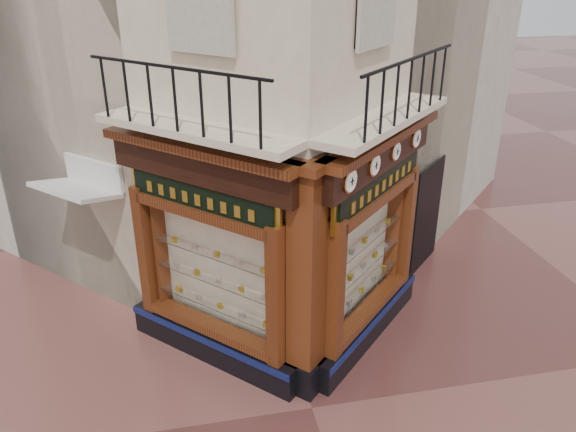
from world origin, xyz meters
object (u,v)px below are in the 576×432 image
object	(u,v)px
clock_b	(374,165)
clock_d	(416,138)
corner_pilaster	(306,287)
clock_a	(350,181)
signboard_left	(200,199)
awning	(96,312)
signboard_right	(380,185)
clock_c	(396,151)

from	to	relation	value
clock_b	clock_d	xyz separation A→B (m)	(1.18, 1.18, -0.00)
clock_d	corner_pilaster	bearing A→B (deg)	171.63
clock_a	signboard_left	world-z (taller)	clock_a
awning	signboard_right	world-z (taller)	signboard_right
corner_pilaster	clock_a	xyz separation A→B (m)	(0.61, 0.01, 1.67)
clock_b	corner_pilaster	bearing A→B (deg)	160.83
clock_a	clock_c	size ratio (longest dim) A/B	1.15
clock_a	awning	size ratio (longest dim) A/B	0.24
signboard_left	clock_a	bearing A→B (deg)	-160.87
clock_a	awning	xyz separation A→B (m)	(-4.24, 2.91, -3.62)
signboard_left	clock_d	bearing A→B (deg)	-124.08
clock_c	clock_d	bearing A→B (deg)	0.00
corner_pilaster	signboard_right	distance (m)	2.12
corner_pilaster	clock_a	size ratio (longest dim) A/B	10.83
corner_pilaster	clock_c	size ratio (longest dim) A/B	12.41
clock_a	signboard_right	world-z (taller)	clock_a
clock_c	awning	bearing A→B (deg)	116.56
signboard_left	signboard_right	distance (m)	2.92
clock_c	signboard_left	size ratio (longest dim) A/B	0.15
clock_c	clock_d	distance (m)	0.87
corner_pilaster	signboard_right	size ratio (longest dim) A/B	1.77
clock_d	clock_c	bearing A→B (deg)	-180.00
corner_pilaster	signboard_left	xyz separation A→B (m)	(-1.46, 1.01, 1.15)
clock_c	clock_b	bearing A→B (deg)	180.00
signboard_left	corner_pilaster	bearing A→B (deg)	-169.75
signboard_left	signboard_right	bearing A→B (deg)	-135.00
clock_d	signboard_right	xyz separation A→B (m)	(-0.89, -0.74, -0.52)
clock_a	signboard_right	distance (m)	1.42
clock_b	awning	xyz separation A→B (m)	(-4.80, 2.35, -3.62)
clock_a	clock_c	distance (m)	1.59
corner_pilaster	clock_d	size ratio (longest dim) A/B	11.14
corner_pilaster	clock_b	world-z (taller)	corner_pilaster
corner_pilaster	signboard_left	world-z (taller)	corner_pilaster
signboard_right	clock_c	bearing A→B (deg)	-21.68
clock_a	clock_d	size ratio (longest dim) A/B	1.03
awning	signboard_left	bearing A→B (deg)	-176.35
corner_pilaster	signboard_right	xyz separation A→B (m)	(1.46, 1.01, 1.15)
corner_pilaster	signboard_right	bearing A→B (deg)	-10.25
clock_d	signboard_left	world-z (taller)	clock_d
clock_a	awning	bearing A→B (deg)	100.51
clock_b	signboard_right	xyz separation A→B (m)	(0.29, 0.45, -0.52)
clock_d	awning	xyz separation A→B (m)	(-5.98, 1.17, -3.62)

